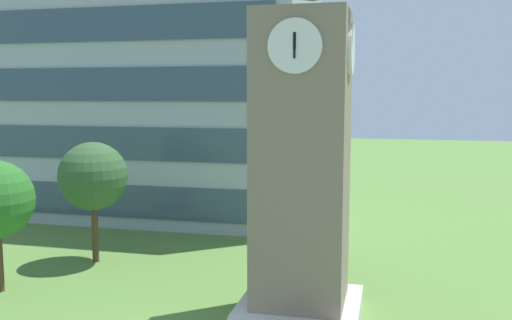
{
  "coord_description": "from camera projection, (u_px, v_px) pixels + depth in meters",
  "views": [
    {
      "loc": [
        6.35,
        -13.74,
        7.53
      ],
      "look_at": [
        1.78,
        5.1,
        5.19
      ],
      "focal_mm": 38.97,
      "sensor_mm": 36.0,
      "label": 1
    }
  ],
  "objects": [
    {
      "name": "tree_streetside",
      "position": [
        93.0,
        177.0,
        24.49
      ],
      "size": [
        3.02,
        3.02,
        5.4
      ],
      "color": "#513823",
      "rests_on": "ground"
    },
    {
      "name": "clock_tower",
      "position": [
        302.0,
        157.0,
        18.11
      ],
      "size": [
        3.97,
        3.97,
        12.07
      ],
      "color": "gray",
      "rests_on": "ground"
    },
    {
      "name": "office_building",
      "position": [
        149.0,
        86.0,
        35.81
      ],
      "size": [
        20.67,
        11.86,
        16.0
      ],
      "color": "#9EA8B2",
      "rests_on": "ground"
    }
  ]
}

